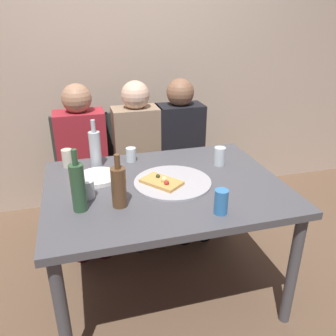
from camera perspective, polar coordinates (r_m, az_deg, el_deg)
ground_plane at (r=2.33m, az=-0.46°, el=-19.15°), size 8.00×8.00×0.00m
back_wall at (r=3.00m, az=-7.43°, el=18.27°), size 6.00×0.10×2.60m
dining_table at (r=1.94m, az=-0.53°, el=-4.82°), size 1.30×0.98×0.74m
pizza_tray at (r=1.91m, az=0.80°, el=-2.40°), size 0.43×0.43×0.01m
pizza_slice_last at (r=1.87m, az=-1.04°, el=-2.29°), size 0.24×0.25×0.05m
wine_bottle at (r=1.66m, az=-8.21°, el=-3.03°), size 0.07×0.07×0.27m
beer_bottle at (r=2.12m, az=-12.06°, el=3.21°), size 0.07×0.07×0.30m
water_bottle at (r=1.65m, az=-14.78°, el=-3.03°), size 0.07×0.07×0.31m
tumbler_near at (r=2.18m, az=-16.45°, el=1.59°), size 0.07×0.07×0.11m
tumbler_far at (r=1.79m, az=-13.30°, el=-3.48°), size 0.07×0.07×0.10m
wine_glass at (r=2.15m, az=8.61°, el=1.97°), size 0.07×0.07×0.11m
short_glass at (r=2.19m, az=-6.19°, el=2.25°), size 0.06×0.06×0.09m
soda_can at (r=1.63m, az=8.86°, el=-5.58°), size 0.07×0.07×0.12m
plate_stack at (r=1.99m, az=-11.58°, el=-1.49°), size 0.24×0.24×0.02m
chair_left at (r=2.75m, az=-13.83°, el=0.21°), size 0.44×0.44×0.90m
chair_middle at (r=2.79m, az=-5.28°, el=1.15°), size 0.44×0.44×0.90m
chair_right at (r=2.86m, az=1.54°, el=1.88°), size 0.44×0.44×0.90m
guest_in_sweater at (r=2.57m, az=-13.95°, el=1.48°), size 0.36×0.56×1.17m
guest_in_beanie at (r=2.60m, az=-4.76°, el=2.47°), size 0.36×0.56×1.17m
guest_by_wall at (r=2.68m, az=2.52°, el=3.21°), size 0.36×0.56×1.17m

